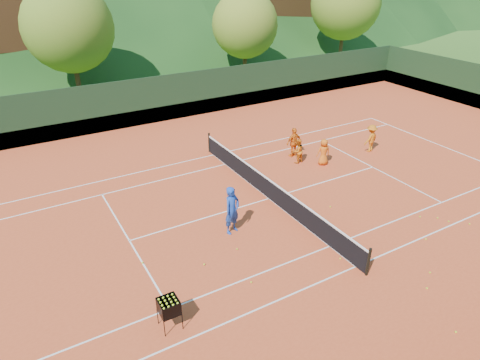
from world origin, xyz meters
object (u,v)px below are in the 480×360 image
student_b (294,142)px  chalet_mid (141,5)px  coach (232,210)px  student_a (298,151)px  chalet_right (271,0)px  tennis_net (269,189)px  ball_hopper (169,307)px  student_c (324,152)px  student_d (371,138)px

student_b → chalet_mid: size_ratio=0.13×
coach → student_a: 7.18m
student_a → chalet_right: size_ratio=0.11×
student_a → tennis_net: (-3.37, -2.42, -0.16)m
coach → ball_hopper: coach is taller
coach → student_b: 7.85m
tennis_net → chalet_right: (20.00, 30.00, 4.74)m
student_b → student_c: 1.76m
coach → tennis_net: (2.69, 1.43, -0.48)m
student_b → ball_hopper: student_b is taller
ball_hopper → coach: bearing=40.3°
student_a → tennis_net: size_ratio=0.11×
coach → tennis_net: bearing=8.5°
student_b → ball_hopper: 13.01m
student_b → chalet_right: 31.72m
coach → chalet_right: 38.99m
student_b → chalet_right: bearing=-124.8°
student_c → tennis_net: student_c is taller
chalet_mid → chalet_right: 14.56m
student_b → tennis_net: 4.86m
chalet_right → coach: bearing=-125.8°
tennis_net → ball_hopper: 8.18m
student_a → student_c: student_c is taller
coach → ball_hopper: size_ratio=1.97×
tennis_net → chalet_right: size_ratio=1.01×
coach → chalet_mid: (8.69, 35.43, 3.99)m
student_d → chalet_right: 31.25m
student_d → tennis_net: 7.90m
tennis_net → chalet_mid: (6.00, 34.00, 4.47)m
ball_hopper → chalet_mid: bearing=72.0°
coach → student_d: size_ratio=1.28×
student_c → chalet_mid: (1.62, 32.43, 4.27)m
student_b → student_d: student_b is taller
tennis_net → coach: bearing=-152.1°
student_b → chalet_mid: (2.34, 30.83, 4.16)m
tennis_net → chalet_mid: bearing=80.0°
coach → student_d: bearing=-3.2°
tennis_net → ball_hopper: tennis_net is taller
coach → student_d: 10.86m
student_d → chalet_mid: chalet_mid is taller
student_c → student_d: bearing=-164.7°
tennis_net → ball_hopper: size_ratio=12.07×
ball_hopper → student_c: bearing=30.0°
chalet_mid → student_b: bearing=-94.3°
student_a → student_b: 0.83m
student_c → chalet_right: size_ratio=0.12×
coach → student_c: 7.68m
coach → student_d: (10.42, 3.03, -0.22)m
coach → student_b: coach is taller
chalet_right → student_d: bearing=-113.4°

